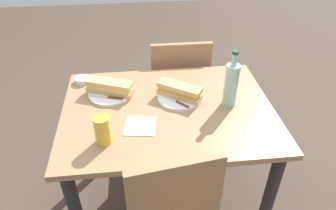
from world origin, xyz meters
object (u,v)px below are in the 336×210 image
dining_table (168,128)px  baguette_sandwich_far (109,87)px  baguette_sandwich_near (179,91)px  knife_far (108,97)px  beer_glass (102,130)px  knife_near (177,102)px  water_bottle (231,85)px  olive_bowl (82,80)px  plate_far (110,93)px  plate_near (179,97)px  chair_near (178,86)px

dining_table → baguette_sandwich_far: bearing=-28.1°
baguette_sandwich_near → knife_far: (0.37, -0.03, -0.03)m
dining_table → beer_glass: size_ratio=7.83×
knife_near → water_bottle: size_ratio=0.47×
beer_glass → olive_bowl: bearing=-74.0°
baguette_sandwich_near → water_bottle: water_bottle is taller
water_bottle → olive_bowl: bearing=-21.6°
knife_far → olive_bowl: bearing=-51.9°
plate_far → water_bottle: bearing=165.3°
knife_far → baguette_sandwich_near: bearing=175.8°
water_bottle → beer_glass: water_bottle is taller
baguette_sandwich_far → knife_near: bearing=159.0°
dining_table → plate_near: 0.17m
baguette_sandwich_near → water_bottle: 0.26m
baguette_sandwich_near → plate_far: (0.36, -0.08, -0.04)m
plate_far → olive_bowl: olive_bowl is taller
baguette_sandwich_far → knife_far: size_ratio=1.44×
chair_near → plate_near: size_ratio=3.84×
chair_near → beer_glass: 0.97m
baguette_sandwich_far → knife_far: bearing=80.5°
baguette_sandwich_far → plate_near: bearing=167.7°
knife_near → beer_glass: 0.43m
beer_glass → water_bottle: bearing=-161.0°
water_bottle → plate_far: bearing=-14.7°
water_bottle → beer_glass: (0.61, 0.21, -0.05)m
knife_near → beer_glass: beer_glass is taller
dining_table → baguette_sandwich_far: baguette_sandwich_far is taller
plate_near → baguette_sandwich_near: size_ratio=0.99×
beer_glass → knife_near: bearing=-145.7°
beer_glass → dining_table: bearing=-145.0°
chair_near → plate_far: bearing=45.1°
chair_near → olive_bowl: chair_near is taller
dining_table → knife_near: knife_near is taller
baguette_sandwich_near → chair_near: bearing=-98.2°
dining_table → water_bottle: bearing=179.6°
dining_table → plate_far: bearing=-28.1°
water_bottle → knife_near: bearing=-6.2°
chair_near → olive_bowl: size_ratio=10.54×
baguette_sandwich_near → knife_near: 0.06m
baguette_sandwich_near → beer_glass: 0.47m
plate_far → plate_near: bearing=167.7°
plate_far → olive_bowl: (0.16, -0.14, 0.01)m
chair_near → olive_bowl: (0.59, 0.29, 0.27)m
dining_table → olive_bowl: bearing=-33.5°
baguette_sandwich_near → knife_far: 0.37m
baguette_sandwich_far → water_bottle: (-0.60, 0.16, 0.07)m
knife_far → chair_near: bearing=-132.3°
dining_table → baguette_sandwich_near: bearing=-131.3°
knife_near → baguette_sandwich_far: 0.36m
dining_table → baguette_sandwich_near: (-0.07, -0.08, 0.18)m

